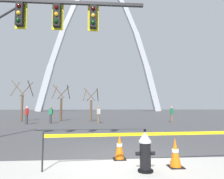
{
  "coord_description": "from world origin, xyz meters",
  "views": [
    {
      "loc": [
        -0.66,
        -5.77,
        1.51
      ],
      "look_at": [
        0.14,
        5.0,
        2.5
      ],
      "focal_mm": 31.07,
      "sensor_mm": 36.0,
      "label": 1
    }
  ],
  "objects_px": {
    "pedestrian_walking_right": "(172,114)",
    "pedestrian_near_trees": "(27,115)",
    "traffic_signal_gantry": "(8,30)",
    "pedestrian_walking_left": "(99,115)",
    "fire_hydrant": "(145,151)",
    "monument_arch": "(100,53)",
    "traffic_cone_mid_sidewalk": "(120,147)",
    "pedestrian_standing_center": "(51,115)",
    "traffic_cone_by_hydrant": "(175,153)"
  },
  "relations": [
    {
      "from": "monument_arch",
      "to": "pedestrian_standing_center",
      "type": "height_order",
      "value": "monument_arch"
    },
    {
      "from": "traffic_cone_mid_sidewalk",
      "to": "pedestrian_walking_right",
      "type": "xyz_separation_m",
      "value": [
        6.79,
        13.35,
        0.46
      ]
    },
    {
      "from": "traffic_cone_by_hydrant",
      "to": "pedestrian_near_trees",
      "type": "distance_m",
      "value": 15.51
    },
    {
      "from": "traffic_cone_mid_sidewalk",
      "to": "pedestrian_walking_right",
      "type": "height_order",
      "value": "pedestrian_walking_right"
    },
    {
      "from": "traffic_cone_by_hydrant",
      "to": "traffic_cone_mid_sidewalk",
      "type": "bearing_deg",
      "value": 147.42
    },
    {
      "from": "traffic_cone_mid_sidewalk",
      "to": "fire_hydrant",
      "type": "bearing_deg",
      "value": -66.35
    },
    {
      "from": "pedestrian_walking_left",
      "to": "pedestrian_near_trees",
      "type": "relative_size",
      "value": 1.0
    },
    {
      "from": "pedestrian_near_trees",
      "to": "fire_hydrant",
      "type": "bearing_deg",
      "value": -60.85
    },
    {
      "from": "traffic_signal_gantry",
      "to": "pedestrian_walking_left",
      "type": "xyz_separation_m",
      "value": [
        3.51,
        11.28,
        -3.59
      ]
    },
    {
      "from": "traffic_cone_mid_sidewalk",
      "to": "pedestrian_walking_right",
      "type": "distance_m",
      "value": 14.99
    },
    {
      "from": "traffic_cone_mid_sidewalk",
      "to": "monument_arch",
      "type": "distance_m",
      "value": 69.43
    },
    {
      "from": "pedestrian_standing_center",
      "to": "pedestrian_walking_right",
      "type": "distance_m",
      "value": 11.81
    },
    {
      "from": "traffic_cone_mid_sidewalk",
      "to": "pedestrian_near_trees",
      "type": "distance_m",
      "value": 14.11
    },
    {
      "from": "fire_hydrant",
      "to": "traffic_signal_gantry",
      "type": "height_order",
      "value": "traffic_signal_gantry"
    },
    {
      "from": "traffic_cone_by_hydrant",
      "to": "pedestrian_walking_right",
      "type": "bearing_deg",
      "value": 68.94
    },
    {
      "from": "pedestrian_walking_right",
      "to": "pedestrian_near_trees",
      "type": "distance_m",
      "value": 13.8
    },
    {
      "from": "pedestrian_walking_right",
      "to": "pedestrian_near_trees",
      "type": "bearing_deg",
      "value": -175.45
    },
    {
      "from": "pedestrian_walking_left",
      "to": "pedestrian_standing_center",
      "type": "distance_m",
      "value": 4.46
    },
    {
      "from": "traffic_cone_by_hydrant",
      "to": "pedestrian_standing_center",
      "type": "xyz_separation_m",
      "value": [
        -6.33,
        13.66,
        0.46
      ]
    },
    {
      "from": "pedestrian_near_trees",
      "to": "traffic_cone_mid_sidewalk",
      "type": "bearing_deg",
      "value": -60.38
    },
    {
      "from": "traffic_cone_by_hydrant",
      "to": "pedestrian_walking_right",
      "type": "distance_m",
      "value": 15.22
    },
    {
      "from": "traffic_cone_by_hydrant",
      "to": "pedestrian_walking_left",
      "type": "height_order",
      "value": "pedestrian_walking_left"
    },
    {
      "from": "pedestrian_near_trees",
      "to": "traffic_signal_gantry",
      "type": "bearing_deg",
      "value": -74.68
    },
    {
      "from": "monument_arch",
      "to": "pedestrian_near_trees",
      "type": "xyz_separation_m",
      "value": [
        -6.98,
        -53.69,
        -21.26
      ]
    },
    {
      "from": "fire_hydrant",
      "to": "traffic_cone_mid_sidewalk",
      "type": "height_order",
      "value": "fire_hydrant"
    },
    {
      "from": "traffic_signal_gantry",
      "to": "pedestrian_walking_left",
      "type": "distance_m",
      "value": 12.35
    },
    {
      "from": "fire_hydrant",
      "to": "pedestrian_walking_right",
      "type": "bearing_deg",
      "value": 66.44
    },
    {
      "from": "pedestrian_near_trees",
      "to": "pedestrian_standing_center",
      "type": "bearing_deg",
      "value": 16.03
    },
    {
      "from": "fire_hydrant",
      "to": "monument_arch",
      "type": "relative_size",
      "value": 0.02
    },
    {
      "from": "traffic_signal_gantry",
      "to": "pedestrian_near_trees",
      "type": "xyz_separation_m",
      "value": [
        -2.91,
        10.62,
        -3.59
      ]
    },
    {
      "from": "traffic_cone_by_hydrant",
      "to": "pedestrian_near_trees",
      "type": "xyz_separation_m",
      "value": [
        -8.29,
        13.1,
        0.46
      ]
    },
    {
      "from": "traffic_cone_by_hydrant",
      "to": "pedestrian_walking_left",
      "type": "relative_size",
      "value": 0.46
    },
    {
      "from": "traffic_signal_gantry",
      "to": "monument_arch",
      "type": "xyz_separation_m",
      "value": [
        4.08,
        64.31,
        17.67
      ]
    },
    {
      "from": "fire_hydrant",
      "to": "pedestrian_standing_center",
      "type": "xyz_separation_m",
      "value": [
        -5.49,
        13.93,
        0.35
      ]
    },
    {
      "from": "fire_hydrant",
      "to": "traffic_cone_mid_sidewalk",
      "type": "bearing_deg",
      "value": 113.65
    },
    {
      "from": "fire_hydrant",
      "to": "traffic_cone_by_hydrant",
      "type": "relative_size",
      "value": 1.36
    },
    {
      "from": "traffic_cone_mid_sidewalk",
      "to": "pedestrian_standing_center",
      "type": "height_order",
      "value": "pedestrian_standing_center"
    },
    {
      "from": "pedestrian_walking_left",
      "to": "pedestrian_near_trees",
      "type": "height_order",
      "value": "same"
    },
    {
      "from": "pedestrian_near_trees",
      "to": "monument_arch",
      "type": "bearing_deg",
      "value": 82.59
    },
    {
      "from": "pedestrian_walking_left",
      "to": "pedestrian_walking_right",
      "type": "height_order",
      "value": "same"
    },
    {
      "from": "pedestrian_walking_left",
      "to": "traffic_cone_mid_sidewalk",
      "type": "bearing_deg",
      "value": -87.56
    },
    {
      "from": "pedestrian_walking_left",
      "to": "pedestrian_walking_right",
      "type": "distance_m",
      "value": 7.35
    },
    {
      "from": "traffic_signal_gantry",
      "to": "pedestrian_walking_left",
      "type": "relative_size",
      "value": 4.92
    },
    {
      "from": "pedestrian_walking_right",
      "to": "traffic_signal_gantry",
      "type": "bearing_deg",
      "value": -132.8
    },
    {
      "from": "traffic_cone_mid_sidewalk",
      "to": "pedestrian_walking_left",
      "type": "bearing_deg",
      "value": 92.44
    },
    {
      "from": "traffic_cone_mid_sidewalk",
      "to": "pedestrian_near_trees",
      "type": "xyz_separation_m",
      "value": [
        -6.97,
        12.26,
        0.46
      ]
    },
    {
      "from": "traffic_cone_mid_sidewalk",
      "to": "pedestrian_near_trees",
      "type": "height_order",
      "value": "pedestrian_near_trees"
    },
    {
      "from": "traffic_signal_gantry",
      "to": "fire_hydrant",
      "type": "bearing_deg",
      "value": -31.1
    },
    {
      "from": "pedestrian_walking_left",
      "to": "pedestrian_standing_center",
      "type": "xyz_separation_m",
      "value": [
        -4.46,
        -0.1,
        0.0
      ]
    },
    {
      "from": "fire_hydrant",
      "to": "pedestrian_near_trees",
      "type": "xyz_separation_m",
      "value": [
        -7.45,
        13.36,
        0.35
      ]
    }
  ]
}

